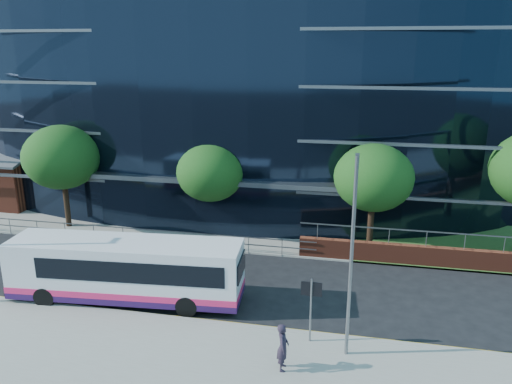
% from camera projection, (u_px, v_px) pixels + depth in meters
% --- Properties ---
extents(ground, '(200.00, 200.00, 0.00)m').
position_uv_depth(ground, '(216.00, 313.00, 23.04)').
color(ground, black).
rests_on(ground, ground).
extents(pavement_near, '(80.00, 8.00, 0.15)m').
position_uv_depth(pavement_near, '(178.00, 380.00, 18.32)').
color(pavement_near, gray).
rests_on(pavement_near, ground).
extents(kerb, '(80.00, 0.25, 0.16)m').
position_uv_depth(kerb, '(209.00, 323.00, 22.08)').
color(kerb, gray).
rests_on(kerb, ground).
extents(yellow_line_outer, '(80.00, 0.08, 0.01)m').
position_uv_depth(yellow_line_outer, '(211.00, 322.00, 22.29)').
color(yellow_line_outer, gold).
rests_on(yellow_line_outer, ground).
extents(yellow_line_inner, '(80.00, 0.08, 0.01)m').
position_uv_depth(yellow_line_inner, '(212.00, 320.00, 22.43)').
color(yellow_line_inner, gold).
rests_on(yellow_line_inner, ground).
extents(far_forecourt, '(50.00, 8.00, 0.10)m').
position_uv_depth(far_forecourt, '(177.00, 224.00, 34.53)').
color(far_forecourt, gray).
rests_on(far_forecourt, ground).
extents(glass_office, '(44.00, 23.10, 16.00)m').
position_uv_depth(glass_office, '(237.00, 95.00, 41.17)').
color(glass_office, black).
rests_on(glass_office, ground).
extents(guard_railings, '(24.00, 0.05, 1.10)m').
position_uv_depth(guard_railings, '(123.00, 231.00, 30.95)').
color(guard_railings, slate).
rests_on(guard_railings, ground).
extents(street_sign, '(0.85, 0.09, 2.80)m').
position_uv_depth(street_sign, '(311.00, 297.00, 20.07)').
color(street_sign, slate).
rests_on(street_sign, pavement_near).
extents(tree_far_a, '(4.95, 4.95, 6.98)m').
position_uv_depth(tree_far_a, '(62.00, 157.00, 32.67)').
color(tree_far_a, black).
rests_on(tree_far_a, ground).
extents(tree_far_b, '(4.29, 4.29, 6.05)m').
position_uv_depth(tree_far_b, '(210.00, 173.00, 31.37)').
color(tree_far_b, black).
rests_on(tree_far_b, ground).
extents(tree_far_c, '(4.62, 4.62, 6.51)m').
position_uv_depth(tree_far_c, '(374.00, 178.00, 28.86)').
color(tree_far_c, black).
rests_on(tree_far_c, ground).
extents(streetlight_east, '(0.15, 0.77, 8.00)m').
position_uv_depth(streetlight_east, '(352.00, 253.00, 18.58)').
color(streetlight_east, slate).
rests_on(streetlight_east, pavement_near).
extents(city_bus, '(11.34, 3.44, 3.02)m').
position_uv_depth(city_bus, '(128.00, 270.00, 23.78)').
color(city_bus, silver).
rests_on(city_bus, ground).
extents(pedestrian, '(0.52, 0.73, 1.88)m').
position_uv_depth(pedestrian, '(283.00, 347.00, 18.57)').
color(pedestrian, '#261D2C').
rests_on(pedestrian, pavement_near).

